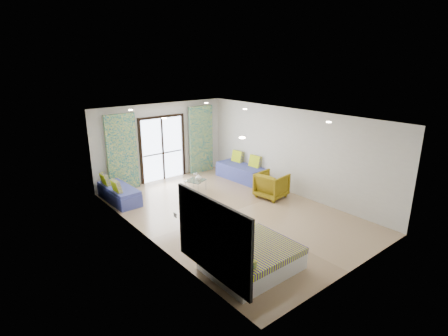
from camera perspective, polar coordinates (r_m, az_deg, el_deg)
floor at (r=9.92m, az=1.05°, el=-7.19°), size 5.00×7.50×0.01m
ceiling at (r=9.14m, az=1.14°, el=8.41°), size 5.00×7.50×0.01m
wall_back at (r=12.45m, az=-10.10°, el=4.21°), size 5.00×0.01×2.70m
wall_front at (r=7.17m, az=20.88°, el=-6.56°), size 5.00×0.01×2.70m
wall_left at (r=8.14m, az=-12.52°, el=-2.95°), size 0.01×7.50×2.70m
wall_right at (r=11.16m, az=10.99°, el=2.64°), size 0.01×7.50×2.70m
balcony_door at (r=12.45m, az=-10.01°, el=3.77°), size 1.76×0.08×2.28m
balcony_rail at (r=12.53m, az=-9.96°, el=2.41°), size 1.52×0.03×0.04m
curtain_left at (r=11.67m, az=-16.29°, el=2.39°), size 1.00×0.10×2.50m
curtain_right at (r=13.12m, az=-3.77°, el=4.66°), size 1.00×0.10×2.50m
downlight_a at (r=6.76m, az=2.98°, el=4.96°), size 0.12×0.12×0.02m
downlight_b at (r=8.84m, az=16.74°, el=7.19°), size 0.12×0.12×0.02m
downlight_c at (r=9.17m, az=-9.74°, el=8.01°), size 0.12×0.12×0.02m
downlight_d at (r=10.80m, az=3.45°, el=9.59°), size 0.12×0.12×0.02m
downlight_e at (r=10.94m, az=-14.99°, el=9.15°), size 0.12×0.12×0.02m
downlight_f at (r=12.34m, az=-2.92°, el=10.56°), size 0.12×0.12×0.02m
headboard at (r=6.39m, az=-1.97°, el=-11.33°), size 0.06×2.10×1.50m
switch_plate at (r=7.32m, az=-8.00°, el=-7.61°), size 0.02×0.10×0.10m
bed at (r=7.34m, az=4.45°, el=-14.43°), size 1.77×1.45×0.61m
daybed_left at (r=11.01m, az=-16.81°, el=-3.95°), size 0.72×1.72×0.84m
daybed_right at (r=12.48m, az=2.80°, el=-0.56°), size 0.84×1.92×0.93m
coffee_table at (r=11.40m, az=-4.67°, el=-2.17°), size 0.73×0.73×0.64m
vase at (r=11.34m, az=-4.20°, el=-1.50°), size 0.27×0.27×0.20m
armchair at (r=10.91m, az=7.79°, el=-2.59°), size 0.90×0.94×0.86m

